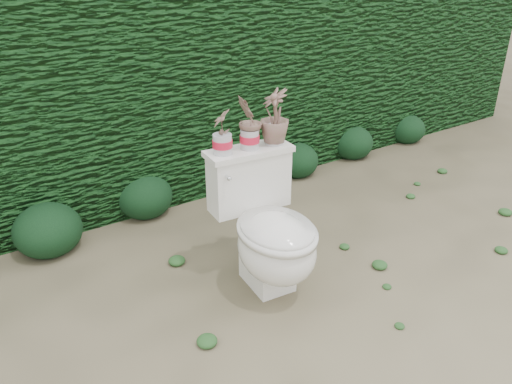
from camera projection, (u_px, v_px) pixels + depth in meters
ground at (274, 268)px, 3.09m from camera, size 60.00×60.00×0.00m
hedge at (157, 87)px, 3.94m from camera, size 8.00×1.00×1.60m
toilet at (269, 233)px, 2.79m from camera, size 0.52×0.72×0.78m
potted_plant_left at (222, 133)px, 2.67m from camera, size 0.14×0.15×0.24m
potted_plant_center at (250, 124)px, 2.73m from camera, size 0.20×0.20×0.29m
potted_plant_right at (275, 118)px, 2.79m from camera, size 0.20×0.20×0.30m
liriope_clump_2 at (47, 226)px, 3.21m from camera, size 0.44×0.44×0.35m
liriope_clump_3 at (144, 193)px, 3.67m from camera, size 0.41×0.41×0.33m
liriope_clump_4 at (243, 175)px, 4.00m from camera, size 0.38×0.38×0.30m
liriope_clump_5 at (296, 157)px, 4.33m from camera, size 0.38×0.38×0.31m
liriope_clump_6 at (352, 140)px, 4.72m from camera, size 0.40×0.40×0.32m
liriope_clump_7 at (407, 126)px, 5.10m from camera, size 0.37×0.37×0.30m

